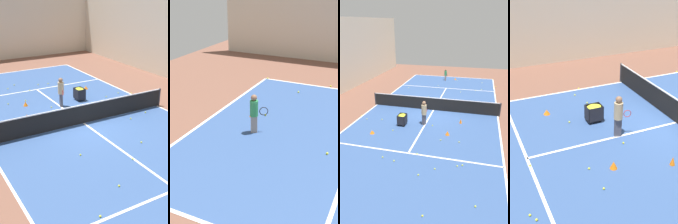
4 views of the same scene
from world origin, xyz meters
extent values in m
cube|color=white|center=(0.00, -10.92, 0.01)|extent=(9.25, 0.10, 0.00)
cube|color=gray|center=(0.60, -9.08, 0.29)|extent=(0.20, 0.24, 0.58)
cylinder|color=#2D8C4C|center=(0.60, -9.08, 0.83)|extent=(0.34, 0.34, 0.51)
sphere|color=#846047|center=(0.60, -9.08, 1.18)|extent=(0.19, 0.19, 0.19)
torus|color=black|center=(0.41, -8.83, 0.70)|extent=(0.15, 0.26, 0.28)
cone|color=orange|center=(-0.46, -9.63, 0.11)|extent=(0.23, 0.23, 0.22)
sphere|color=yellow|center=(-2.06, -10.29, 0.04)|extent=(0.07, 0.07, 0.07)
sphere|color=yellow|center=(-4.62, -10.81, 0.04)|extent=(0.07, 0.07, 0.07)
sphere|color=yellow|center=(-4.80, -7.82, 0.04)|extent=(0.07, 0.07, 0.07)
sphere|color=yellow|center=(-3.44, -8.89, 0.04)|extent=(0.07, 0.07, 0.07)
sphere|color=yellow|center=(-0.70, -9.24, 0.04)|extent=(0.07, 0.07, 0.07)
sphere|color=yellow|center=(0.94, -6.64, 0.04)|extent=(0.07, 0.07, 0.07)
camera|label=1|loc=(-6.80, -11.79, 6.18)|focal=50.00mm
camera|label=2|loc=(8.60, -5.30, 4.67)|focal=50.00mm
camera|label=3|loc=(-3.13, 14.90, 6.18)|focal=35.00mm
camera|label=4|loc=(-8.60, 7.33, 6.18)|focal=50.00mm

